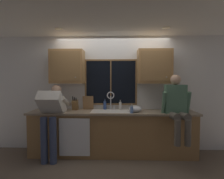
{
  "coord_description": "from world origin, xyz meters",
  "views": [
    {
      "loc": [
        0.11,
        -4.04,
        1.57
      ],
      "look_at": [
        -0.01,
        -0.3,
        1.38
      ],
      "focal_mm": 28.84,
      "sensor_mm": 36.0,
      "label": 1
    }
  ],
  "objects_px": {
    "person_sitting_on_counter": "(177,104)",
    "cutting_board": "(88,103)",
    "bottle_green_glass": "(120,106)",
    "bottle_tall_clear": "(105,105)",
    "knife_block": "(75,105)",
    "soap_dispenser": "(132,110)",
    "mixing_bowl": "(135,109)",
    "person_standing": "(52,113)"
  },
  "relations": [
    {
      "from": "person_sitting_on_counter",
      "to": "cutting_board",
      "type": "xyz_separation_m",
      "value": [
        -1.79,
        0.49,
        -0.04
      ]
    },
    {
      "from": "cutting_board",
      "to": "bottle_green_glass",
      "type": "xyz_separation_m",
      "value": [
        0.71,
        -0.04,
        -0.06
      ]
    },
    {
      "from": "bottle_green_glass",
      "to": "bottle_tall_clear",
      "type": "bearing_deg",
      "value": 171.34
    },
    {
      "from": "knife_block",
      "to": "bottle_green_glass",
      "type": "distance_m",
      "value": 0.98
    },
    {
      "from": "person_sitting_on_counter",
      "to": "bottle_green_glass",
      "type": "distance_m",
      "value": 1.17
    },
    {
      "from": "bottle_green_glass",
      "to": "soap_dispenser",
      "type": "bearing_deg",
      "value": -60.54
    },
    {
      "from": "person_sitting_on_counter",
      "to": "knife_block",
      "type": "bearing_deg",
      "value": 169.21
    },
    {
      "from": "bottle_tall_clear",
      "to": "cutting_board",
      "type": "bearing_deg",
      "value": -178.6
    },
    {
      "from": "person_sitting_on_counter",
      "to": "knife_block",
      "type": "xyz_separation_m",
      "value": [
        -2.06,
        0.39,
        -0.08
      ]
    },
    {
      "from": "person_sitting_on_counter",
      "to": "mixing_bowl",
      "type": "bearing_deg",
      "value": 165.88
    },
    {
      "from": "mixing_bowl",
      "to": "bottle_tall_clear",
      "type": "relative_size",
      "value": 1.16
    },
    {
      "from": "mixing_bowl",
      "to": "person_sitting_on_counter",
      "type": "bearing_deg",
      "value": -14.12
    },
    {
      "from": "bottle_green_glass",
      "to": "person_sitting_on_counter",
      "type": "bearing_deg",
      "value": -22.43
    },
    {
      "from": "cutting_board",
      "to": "soap_dispenser",
      "type": "bearing_deg",
      "value": -24.89
    },
    {
      "from": "person_sitting_on_counter",
      "to": "soap_dispenser",
      "type": "bearing_deg",
      "value": 176.29
    },
    {
      "from": "soap_dispenser",
      "to": "person_standing",
      "type": "bearing_deg",
      "value": -177.79
    },
    {
      "from": "person_sitting_on_counter",
      "to": "mixing_bowl",
      "type": "xyz_separation_m",
      "value": [
        -0.78,
        0.2,
        -0.12
      ]
    },
    {
      "from": "person_sitting_on_counter",
      "to": "bottle_green_glass",
      "type": "height_order",
      "value": "person_sitting_on_counter"
    },
    {
      "from": "person_sitting_on_counter",
      "to": "bottle_green_glass",
      "type": "relative_size",
      "value": 5.59
    },
    {
      "from": "person_standing",
      "to": "soap_dispenser",
      "type": "height_order",
      "value": "person_standing"
    },
    {
      "from": "cutting_board",
      "to": "knife_block",
      "type": "bearing_deg",
      "value": -160.44
    },
    {
      "from": "knife_block",
      "to": "bottle_tall_clear",
      "type": "relative_size",
      "value": 1.39
    },
    {
      "from": "person_standing",
      "to": "bottle_tall_clear",
      "type": "height_order",
      "value": "person_standing"
    },
    {
      "from": "person_standing",
      "to": "knife_block",
      "type": "height_order",
      "value": "person_standing"
    },
    {
      "from": "mixing_bowl",
      "to": "person_standing",
      "type": "bearing_deg",
      "value": -173.1
    },
    {
      "from": "knife_block",
      "to": "mixing_bowl",
      "type": "relative_size",
      "value": 1.2
    },
    {
      "from": "person_standing",
      "to": "knife_block",
      "type": "bearing_deg",
      "value": 47.08
    },
    {
      "from": "bottle_green_glass",
      "to": "person_standing",
      "type": "bearing_deg",
      "value": -161.57
    },
    {
      "from": "cutting_board",
      "to": "bottle_tall_clear",
      "type": "relative_size",
      "value": 1.31
    },
    {
      "from": "bottle_green_glass",
      "to": "bottle_tall_clear",
      "type": "height_order",
      "value": "bottle_tall_clear"
    },
    {
      "from": "bottle_tall_clear",
      "to": "knife_block",
      "type": "bearing_deg",
      "value": -170.7
    },
    {
      "from": "knife_block",
      "to": "soap_dispenser",
      "type": "height_order",
      "value": "knife_block"
    },
    {
      "from": "person_sitting_on_counter",
      "to": "soap_dispenser",
      "type": "distance_m",
      "value": 0.87
    },
    {
      "from": "cutting_board",
      "to": "bottle_green_glass",
      "type": "distance_m",
      "value": 0.72
    },
    {
      "from": "mixing_bowl",
      "to": "bottle_tall_clear",
      "type": "xyz_separation_m",
      "value": [
        -0.65,
        0.3,
        0.03
      ]
    },
    {
      "from": "knife_block",
      "to": "bottle_tall_clear",
      "type": "height_order",
      "value": "knife_block"
    },
    {
      "from": "soap_dispenser",
      "to": "knife_block",
      "type": "bearing_deg",
      "value": 164.34
    },
    {
      "from": "person_standing",
      "to": "bottle_tall_clear",
      "type": "bearing_deg",
      "value": 26.45
    },
    {
      "from": "cutting_board",
      "to": "mixing_bowl",
      "type": "relative_size",
      "value": 1.13
    },
    {
      "from": "person_standing",
      "to": "person_sitting_on_counter",
      "type": "relative_size",
      "value": 1.17
    },
    {
      "from": "soap_dispenser",
      "to": "bottle_tall_clear",
      "type": "bearing_deg",
      "value": 141.83
    },
    {
      "from": "person_sitting_on_counter",
      "to": "bottle_tall_clear",
      "type": "relative_size",
      "value": 5.45
    }
  ]
}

